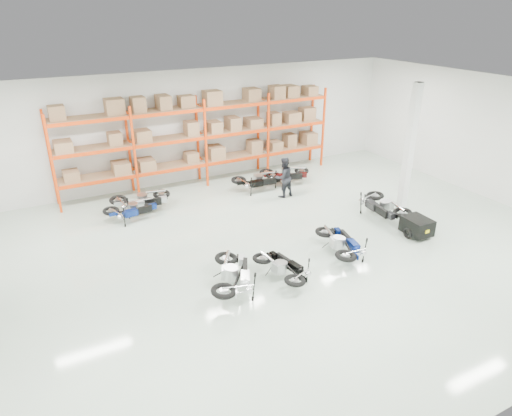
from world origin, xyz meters
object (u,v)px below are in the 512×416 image
moto_blue_centre (342,240)px  moto_back_a (132,206)px  moto_back_b (141,197)px  moto_touring_right (383,202)px  moto_back_d (285,171)px  person_back (284,177)px  moto_back_c (258,177)px  trailer (417,226)px  moto_black_far_left (284,264)px  moto_silver_left (234,270)px

moto_blue_centre → moto_back_a: bearing=-35.5°
moto_back_b → moto_touring_right: bearing=-114.6°
moto_back_d → person_back: person_back is taller
moto_back_d → person_back: 1.40m
moto_blue_centre → person_back: bearing=-87.4°
moto_back_b → moto_back_c: (4.63, -0.12, -0.02)m
trailer → moto_back_a: 9.39m
trailer → moto_back_d: 6.10m
moto_back_a → person_back: bearing=-103.0°
moto_blue_centre → moto_back_d: 6.08m
moto_touring_right → moto_black_far_left: bearing=-153.1°
moto_silver_left → moto_blue_centre: bearing=-152.0°
moto_black_far_left → moto_silver_left: bearing=-18.2°
moto_back_d → trailer: bearing=-149.0°
moto_back_c → moto_black_far_left: bearing=163.5°
moto_back_b → trailer: bearing=-123.0°
moto_silver_left → trailer: 6.38m
moto_blue_centre → moto_back_a: moto_blue_centre is taller
moto_black_far_left → moto_back_b: bearing=-79.3°
moto_back_a → moto_back_c: bearing=-92.2°
trailer → person_back: 5.25m
moto_blue_centre → moto_touring_right: (2.88, 1.50, 0.03)m
moto_blue_centre → moto_black_far_left: (-2.14, -0.32, -0.04)m
moto_back_b → moto_back_a: bearing=146.4°
moto_black_far_left → moto_back_b: size_ratio=0.89×
trailer → person_back: bearing=114.9°
moto_back_b → moto_back_c: size_ratio=1.03×
moto_black_far_left → moto_back_d: 7.24m
moto_blue_centre → moto_back_b: 7.29m
moto_black_far_left → moto_back_a: (-2.62, 5.67, -0.00)m
moto_back_b → moto_black_far_left: bearing=-154.0°
moto_back_b → person_back: size_ratio=1.18×
moto_blue_centre → moto_black_far_left: 2.17m
moto_back_b → person_back: person_back is taller
moto_touring_right → moto_blue_centre: bearing=-145.5°
moto_back_a → moto_back_b: moto_back_b is taller
moto_back_d → moto_silver_left: bearing=158.4°
moto_blue_centre → moto_back_b: moto_back_b is taller
moto_blue_centre → moto_back_b: (-4.33, 5.86, 0.02)m
moto_touring_right → moto_back_b: bearing=155.8°
moto_blue_centre → trailer: 2.89m
moto_silver_left → moto_back_d: size_ratio=1.04×
moto_black_far_left → moto_back_c: (2.44, 6.07, 0.05)m
moto_back_c → person_back: 1.19m
moto_touring_right → moto_back_c: bearing=128.3°
moto_silver_left → person_back: person_back is taller
moto_touring_right → moto_back_d: size_ratio=1.06×
moto_back_b → moto_back_d: moto_back_b is taller
moto_silver_left → moto_back_d: bearing=-104.2°
trailer → moto_back_a: bearing=146.7°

